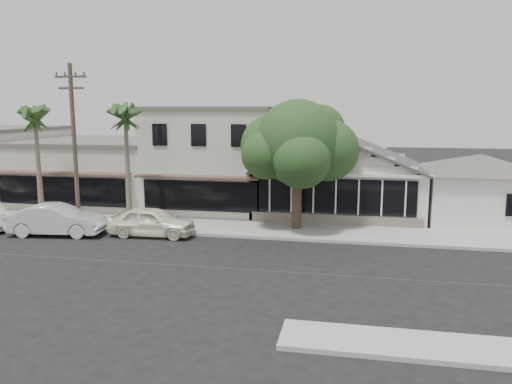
% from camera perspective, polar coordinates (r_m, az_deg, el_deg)
% --- Properties ---
extents(ground, '(140.00, 140.00, 0.00)m').
position_cam_1_polar(ground, '(21.42, -5.58, -8.56)').
color(ground, black).
rests_on(ground, ground).
extents(sidewalk_north, '(90.00, 3.50, 0.15)m').
position_cam_1_polar(sidewalk_north, '(30.43, -16.43, -3.31)').
color(sidewalk_north, '#9E9991').
rests_on(sidewalk_north, ground).
extents(corner_shop, '(10.40, 8.60, 5.10)m').
position_cam_1_polar(corner_shop, '(32.21, 9.43, 2.24)').
color(corner_shop, silver).
rests_on(corner_shop, ground).
extents(side_cottage, '(6.00, 6.00, 3.00)m').
position_cam_1_polar(side_cottage, '(32.22, 24.05, -0.47)').
color(side_cottage, silver).
rests_on(side_cottage, ground).
extents(row_building_near, '(8.00, 10.00, 6.50)m').
position_cam_1_polar(row_building_near, '(34.34, -3.97, 3.86)').
color(row_building_near, beige).
rests_on(row_building_near, ground).
extents(row_building_midnear, '(10.00, 10.00, 4.20)m').
position_cam_1_polar(row_building_midnear, '(37.82, -17.23, 2.22)').
color(row_building_midnear, beige).
rests_on(row_building_midnear, ground).
extents(utility_pole, '(1.80, 0.24, 9.00)m').
position_cam_1_polar(utility_pole, '(28.92, -20.05, 5.30)').
color(utility_pole, brown).
rests_on(utility_pole, ground).
extents(car_0, '(4.59, 1.97, 1.54)m').
position_cam_1_polar(car_0, '(26.75, -11.84, -3.33)').
color(car_0, white).
rests_on(car_0, ground).
extents(car_1, '(5.14, 2.34, 1.63)m').
position_cam_1_polar(car_1, '(28.39, -21.82, -2.98)').
color(car_1, silver).
rests_on(car_1, ground).
extents(shade_tree, '(6.43, 5.81, 7.13)m').
position_cam_1_polar(shade_tree, '(27.05, 4.72, 5.39)').
color(shade_tree, '#45382A').
rests_on(shade_tree, ground).
extents(palm_east, '(2.99, 2.99, 7.26)m').
position_cam_1_polar(palm_east, '(28.31, -14.70, 8.33)').
color(palm_east, '#726651').
rests_on(palm_east, ground).
extents(palm_mid, '(2.78, 2.78, 7.19)m').
position_cam_1_polar(palm_mid, '(31.64, -23.94, 7.80)').
color(palm_mid, '#726651').
rests_on(palm_mid, ground).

